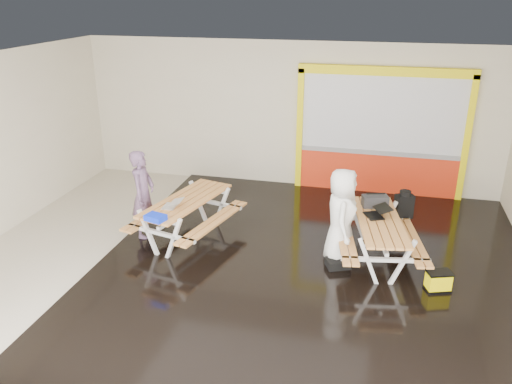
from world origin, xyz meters
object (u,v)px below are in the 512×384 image
(laptop_left, at_px, (172,204))
(blue_pouch, at_px, (155,218))
(picnic_table_left, at_px, (186,209))
(dark_case, at_px, (338,263))
(picnic_table_right, at_px, (379,230))
(person_left, at_px, (143,194))
(laptop_right, at_px, (377,213))
(person_right, at_px, (341,217))
(fluke_bag, at_px, (438,281))
(backpack, at_px, (404,205))
(toolbox, at_px, (375,201))

(laptop_left, xyz_separation_m, blue_pouch, (-0.06, -0.61, 0.00))
(picnic_table_left, xyz_separation_m, dark_case, (2.96, -0.43, -0.54))
(picnic_table_right, relative_size, person_left, 1.33)
(picnic_table_right, distance_m, dark_case, 0.93)
(laptop_left, height_order, laptop_right, laptop_right)
(picnic_table_right, height_order, laptop_right, laptop_right)
(person_left, relative_size, laptop_left, 4.69)
(picnic_table_left, distance_m, dark_case, 3.04)
(person_right, distance_m, laptop_right, 0.66)
(fluke_bag, bearing_deg, laptop_left, 175.27)
(picnic_table_left, distance_m, backpack, 4.16)
(person_left, xyz_separation_m, person_right, (3.80, -0.08, -0.02))
(toolbox, distance_m, backpack, 0.71)
(person_right, relative_size, laptop_right, 3.27)
(toolbox, bearing_deg, laptop_left, -164.86)
(toolbox, height_order, backpack, toolbox)
(person_right, xyz_separation_m, laptop_right, (0.60, 0.28, 0.02))
(backpack, bearing_deg, person_left, -167.92)
(person_left, distance_m, toolbox, 4.40)
(person_right, bearing_deg, fluke_bag, -117.85)
(laptop_left, relative_size, dark_case, 0.94)
(picnic_table_right, xyz_separation_m, blue_pouch, (-3.77, -1.00, 0.27))
(picnic_table_right, height_order, person_right, person_right)
(laptop_left, height_order, fluke_bag, laptop_left)
(toolbox, relative_size, backpack, 0.93)
(blue_pouch, bearing_deg, picnic_table_right, 14.89)
(laptop_left, height_order, toolbox, toolbox)
(blue_pouch, xyz_separation_m, backpack, (4.21, 2.00, -0.15))
(person_right, bearing_deg, dark_case, 176.37)
(laptop_right, bearing_deg, dark_case, -135.61)
(person_left, xyz_separation_m, dark_case, (3.81, -0.38, -0.78))
(laptop_left, distance_m, toolbox, 3.74)
(laptop_right, relative_size, blue_pouch, 1.58)
(blue_pouch, distance_m, fluke_bag, 4.83)
(person_left, bearing_deg, toolbox, -84.54)
(picnic_table_right, xyz_separation_m, laptop_right, (-0.05, 0.15, 0.26))
(laptop_left, height_order, dark_case, laptop_left)
(backpack, bearing_deg, laptop_right, -120.21)
(backpack, bearing_deg, fluke_bag, -72.63)
(toolbox, bearing_deg, dark_case, -118.08)
(backpack, xyz_separation_m, fluke_bag, (0.56, -1.78, -0.55))
(picnic_table_left, bearing_deg, toolbox, 9.34)
(person_left, xyz_separation_m, toolbox, (4.35, 0.63, 0.04))
(picnic_table_left, relative_size, blue_pouch, 7.20)
(backpack, distance_m, fluke_bag, 1.95)
(blue_pouch, xyz_separation_m, fluke_bag, (4.77, 0.22, -0.70))
(picnic_table_right, xyz_separation_m, laptop_left, (-3.71, -0.40, 0.27))
(picnic_table_left, height_order, laptop_right, laptop_right)
(picnic_table_left, height_order, blue_pouch, blue_pouch)
(laptop_right, bearing_deg, person_left, -177.40)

